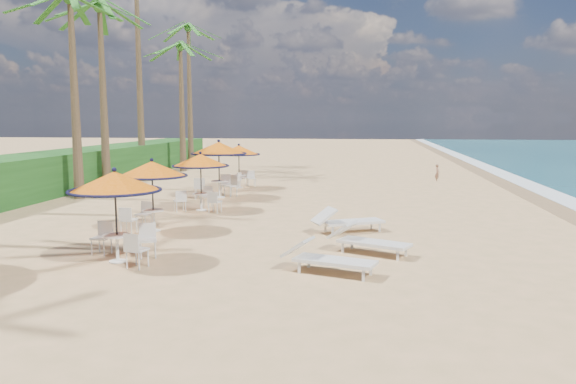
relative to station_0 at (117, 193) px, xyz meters
name	(u,v)px	position (x,y,z in m)	size (l,w,h in m)	color
ground	(318,266)	(4.74, 0.26, -1.66)	(160.00, 160.00, 0.00)	tan
wetsand_band	(557,207)	(13.14, 10.26, -1.66)	(1.40, 140.00, 0.02)	olive
scrub_hedge	(44,173)	(-8.76, 11.26, -0.76)	(3.00, 40.00, 1.80)	#194716
station_0	(117,193)	(0.00, 0.00, 0.00)	(2.17, 2.17, 2.27)	black
station_1	(150,176)	(-0.63, 3.62, 0.04)	(2.13, 2.13, 2.22)	black
station_2	(201,167)	(-0.25, 7.52, -0.05)	(2.10, 2.10, 2.19)	black
station_3	(219,155)	(-0.49, 11.00, 0.17)	(2.40, 2.40, 2.50)	black
station_4	(240,155)	(-0.37, 14.45, -0.07)	(2.09, 2.09, 2.18)	black
lounger_near	(326,258)	(4.95, -0.32, -1.31)	(2.19, 1.25, 0.75)	silver
lounger_mid	(366,240)	(5.83, 1.64, -1.30)	(2.18, 1.48, 0.75)	silver
lounger_far	(346,220)	(5.22, 4.21, -1.29)	(2.25, 1.59, 0.78)	silver
palm_3	(70,10)	(-6.32, 9.83, 6.13)	(5.00, 5.00, 8.55)	brown
palm_4	(100,18)	(-6.74, 13.27, 6.41)	(5.00, 5.00, 8.84)	brown
palm_6	(181,54)	(-5.99, 22.55, 5.76)	(5.00, 5.00, 8.16)	brown
palm_7	(188,36)	(-6.69, 26.37, 7.42)	(5.00, 5.00, 9.92)	brown
person	(437,172)	(9.60, 18.70, -1.16)	(0.36, 0.24, 0.99)	#8E6148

